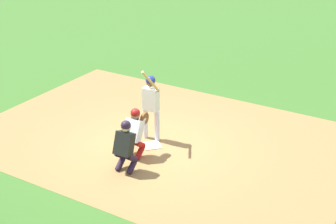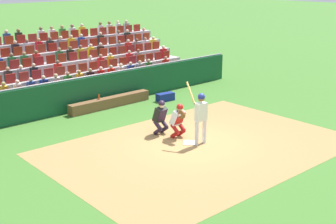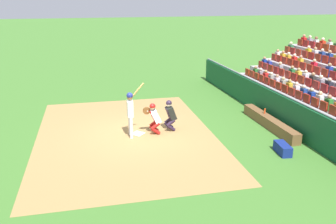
% 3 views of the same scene
% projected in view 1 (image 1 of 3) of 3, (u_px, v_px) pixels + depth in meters
% --- Properties ---
extents(ground_plane, '(160.00, 160.00, 0.00)m').
position_uv_depth(ground_plane, '(152.00, 146.00, 13.27)').
color(ground_plane, '#3C6E28').
extents(infield_dirt_patch, '(10.08, 7.14, 0.01)m').
position_uv_depth(infield_dirt_patch, '(162.00, 138.00, 13.66)').
color(infield_dirt_patch, '#9A7745').
rests_on(infield_dirt_patch, ground_plane).
extents(home_plate_marker, '(0.62, 0.62, 0.02)m').
position_uv_depth(home_plate_marker, '(152.00, 145.00, 13.26)').
color(home_plate_marker, white).
rests_on(home_plate_marker, infield_dirt_patch).
extents(batter_at_plate, '(0.55, 0.72, 2.13)m').
position_uv_depth(batter_at_plate, '(151.00, 101.00, 13.14)').
color(batter_at_plate, silver).
rests_on(batter_at_plate, ground_plane).
extents(catcher_crouching, '(0.46, 0.71, 1.28)m').
position_uv_depth(catcher_crouching, '(135.00, 130.00, 12.50)').
color(catcher_crouching, '#A81916').
rests_on(catcher_crouching, ground_plane).
extents(home_plate_umpire, '(0.47, 0.47, 1.30)m').
position_uv_depth(home_plate_umpire, '(125.00, 144.00, 11.84)').
color(home_plate_umpire, '#2A1C30').
rests_on(home_plate_umpire, ground_plane).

